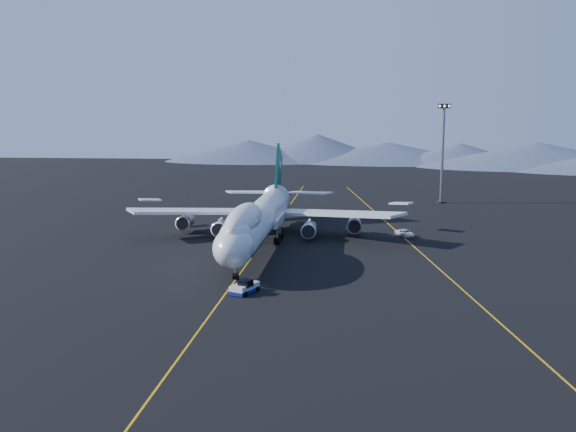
# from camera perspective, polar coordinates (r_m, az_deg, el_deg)

# --- Properties ---
(ground) EXTENTS (500.00, 500.00, 0.00)m
(ground) POSITION_cam_1_polar(r_m,az_deg,el_deg) (129.94, -2.51, -2.70)
(ground) COLOR black
(ground) RESTS_ON ground
(taxiway_line_main) EXTENTS (0.25, 220.00, 0.01)m
(taxiway_line_main) POSITION_cam_1_polar(r_m,az_deg,el_deg) (129.94, -2.51, -2.69)
(taxiway_line_main) COLOR #D1940C
(taxiway_line_main) RESTS_ON ground
(taxiway_line_side) EXTENTS (28.08, 198.09, 0.01)m
(taxiway_line_side) POSITION_cam_1_polar(r_m,az_deg,el_deg) (138.81, 10.46, -2.08)
(taxiway_line_side) COLOR #D1940C
(taxiway_line_side) RESTS_ON ground
(boeing_747) EXTENTS (59.62, 72.43, 19.37)m
(boeing_747) POSITION_cam_1_polar(r_m,az_deg,el_deg) (128.92, -2.53, -0.16)
(boeing_747) COLOR silver
(boeing_747) RESTS_ON ground
(pushback_tug) EXTENTS (4.32, 5.59, 2.17)m
(pushback_tug) POSITION_cam_1_polar(r_m,az_deg,el_deg) (96.51, -3.88, -6.44)
(pushback_tug) COLOR silver
(pushback_tug) RESTS_ON ground
(service_van) EXTENTS (4.60, 6.10, 1.54)m
(service_van) POSITION_cam_1_polar(r_m,az_deg,el_deg) (142.13, 10.36, -1.51)
(service_van) COLOR silver
(service_van) RESTS_ON ground
(floodlight_mast) EXTENTS (3.64, 2.73, 29.47)m
(floodlight_mast) POSITION_cam_1_polar(r_m,az_deg,el_deg) (197.18, 13.57, 5.45)
(floodlight_mast) COLOR black
(floodlight_mast) RESTS_ON ground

